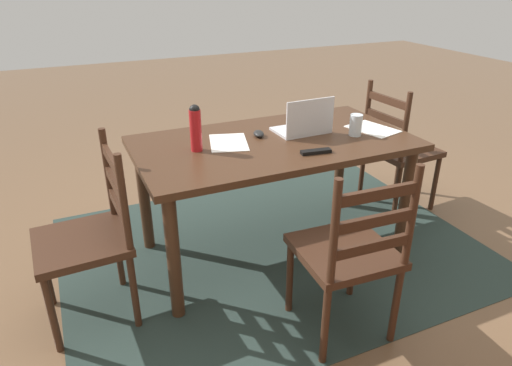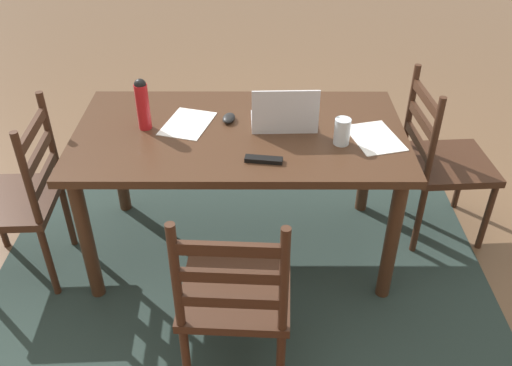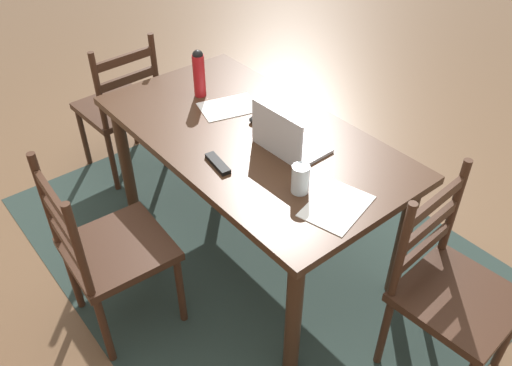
# 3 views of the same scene
# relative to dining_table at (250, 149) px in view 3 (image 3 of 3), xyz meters

# --- Properties ---
(ground_plane) EXTENTS (14.00, 14.00, 0.00)m
(ground_plane) POSITION_rel_dining_table_xyz_m (0.00, 0.00, -0.66)
(ground_plane) COLOR brown
(area_rug) EXTENTS (2.61, 1.97, 0.01)m
(area_rug) POSITION_rel_dining_table_xyz_m (0.00, 0.00, -0.66)
(area_rug) COLOR #283833
(area_rug) RESTS_ON ground
(dining_table) EXTENTS (1.62, 0.88, 0.76)m
(dining_table) POSITION_rel_dining_table_xyz_m (0.00, 0.00, 0.00)
(dining_table) COLOR #422819
(dining_table) RESTS_ON ground
(chair_far_head) EXTENTS (0.46, 0.46, 0.95)m
(chair_far_head) POSITION_rel_dining_table_xyz_m (0.00, 0.81, -0.20)
(chair_far_head) COLOR #3D2316
(chair_far_head) RESTS_ON ground
(chair_left_near) EXTENTS (0.47, 0.47, 0.95)m
(chair_left_near) POSITION_rel_dining_table_xyz_m (-1.10, -0.17, -0.20)
(chair_left_near) COLOR #3D2316
(chair_left_near) RESTS_ON ground
(chair_right_far) EXTENTS (0.46, 0.46, 0.95)m
(chair_right_far) POSITION_rel_dining_table_xyz_m (1.10, 0.17, -0.20)
(chair_right_far) COLOR #3D2316
(chair_right_far) RESTS_ON ground
(laptop) EXTENTS (0.33, 0.23, 0.23)m
(laptop) POSITION_rel_dining_table_xyz_m (-0.22, -0.03, 0.15)
(laptop) COLOR silver
(laptop) RESTS_ON dining_table
(water_bottle) EXTENTS (0.06, 0.06, 0.26)m
(water_bottle) POSITION_rel_dining_table_xyz_m (0.47, -0.03, 0.23)
(water_bottle) COLOR red
(water_bottle) RESTS_ON dining_table
(drinking_glass) EXTENTS (0.08, 0.08, 0.13)m
(drinking_glass) POSITION_rel_dining_table_xyz_m (-0.48, 0.12, 0.16)
(drinking_glass) COLOR silver
(drinking_glass) RESTS_ON dining_table
(computer_mouse) EXTENTS (0.08, 0.11, 0.03)m
(computer_mouse) POSITION_rel_dining_table_xyz_m (0.06, -0.10, 0.11)
(computer_mouse) COLOR black
(computer_mouse) RESTS_ON dining_table
(tv_remote) EXTENTS (0.17, 0.07, 0.02)m
(tv_remote) POSITION_rel_dining_table_xyz_m (-0.12, 0.28, 0.10)
(tv_remote) COLOR black
(tv_remote) RESTS_ON dining_table
(paper_stack_left) EXTENTS (0.28, 0.34, 0.00)m
(paper_stack_left) POSITION_rel_dining_table_xyz_m (0.26, -0.07, 0.10)
(paper_stack_left) COLOR white
(paper_stack_left) RESTS_ON dining_table
(paper_stack_right) EXTENTS (0.28, 0.34, 0.00)m
(paper_stack_right) POSITION_rel_dining_table_xyz_m (-0.65, 0.07, 0.10)
(paper_stack_right) COLOR white
(paper_stack_right) RESTS_ON dining_table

